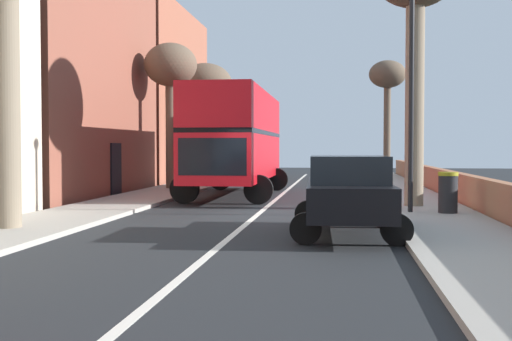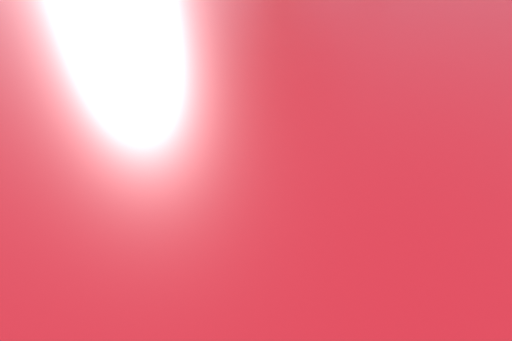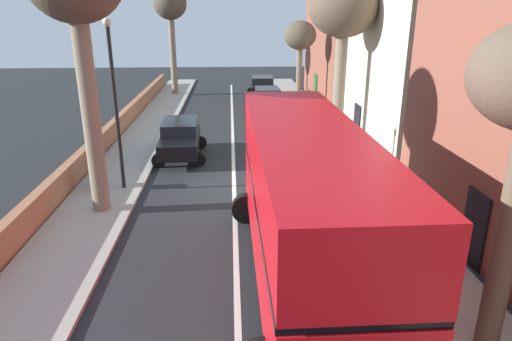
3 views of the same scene
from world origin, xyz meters
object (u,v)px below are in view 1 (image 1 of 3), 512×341
(street_tree_left_6, at_px, (205,87))
(lamppost_right, at_px, (411,80))
(street_tree_left_2, at_px, (171,71))
(litter_bin_right, at_px, (448,192))
(double_decker_bus, at_px, (237,137))
(street_tree_right_5, at_px, (387,80))
(parked_car_black_right_1, at_px, (348,191))

(street_tree_left_6, distance_m, lamppost_right, 17.49)
(street_tree_left_2, xyz_separation_m, litter_bin_right, (10.42, -9.50, -4.63))
(double_decker_bus, distance_m, street_tree_left_2, 5.31)
(double_decker_bus, xyz_separation_m, litter_bin_right, (7.00, -6.73, -1.66))
(street_tree_right_5, bearing_deg, double_decker_bus, -114.83)
(double_decker_bus, xyz_separation_m, street_tree_left_2, (-3.42, 2.78, 2.96))
(double_decker_bus, relative_size, street_tree_right_5, 1.44)
(street_tree_right_5, bearing_deg, parked_car_black_right_1, -96.06)
(double_decker_bus, xyz_separation_m, lamppost_right, (6.00, -6.58, 1.45))
(parked_car_black_right_1, height_order, litter_bin_right, parked_car_black_right_1)
(street_tree_left_2, relative_size, street_tree_left_6, 1.03)
(parked_car_black_right_1, distance_m, street_tree_left_6, 20.87)
(street_tree_left_6, relative_size, lamppost_right, 0.99)
(lamppost_right, bearing_deg, street_tree_left_6, 121.19)
(street_tree_left_6, xyz_separation_m, lamppost_right, (9.03, -14.92, -1.31))
(parked_car_black_right_1, relative_size, street_tree_left_6, 0.73)
(parked_car_black_right_1, bearing_deg, litter_bin_right, 55.49)
(parked_car_black_right_1, relative_size, litter_bin_right, 4.08)
(street_tree_right_5, height_order, street_tree_left_6, street_tree_right_5)
(lamppost_right, relative_size, litter_bin_right, 5.59)
(double_decker_bus, xyz_separation_m, street_tree_left_6, (-3.03, 8.34, 2.77))
(parked_car_black_right_1, distance_m, street_tree_left_2, 16.16)
(street_tree_right_5, height_order, litter_bin_right, street_tree_right_5)
(double_decker_bus, distance_m, street_tree_left_6, 9.29)
(double_decker_bus, bearing_deg, street_tree_left_6, 109.99)
(double_decker_bus, relative_size, street_tree_left_2, 1.59)
(street_tree_left_6, distance_m, litter_bin_right, 18.63)
(street_tree_left_2, bearing_deg, street_tree_right_5, 49.72)
(double_decker_bus, height_order, parked_car_black_right_1, double_decker_bus)
(street_tree_left_2, distance_m, street_tree_left_6, 5.58)
(street_tree_right_5, distance_m, litter_bin_right, 22.38)
(street_tree_left_2, bearing_deg, litter_bin_right, -42.38)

